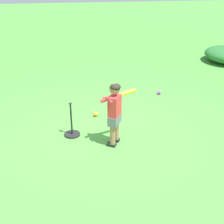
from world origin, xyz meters
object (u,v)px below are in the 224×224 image
(child_batter, at_px, (115,109))
(play_ball_behind_batter, at_px, (159,93))
(play_ball_by_bucket, at_px, (96,114))
(batting_tee, at_px, (72,130))

(child_batter, height_order, play_ball_behind_batter, child_batter)
(child_batter, distance_m, play_ball_by_bucket, 1.24)
(play_ball_behind_batter, distance_m, play_ball_by_bucket, 1.81)
(child_batter, bearing_deg, play_ball_by_bucket, 101.94)
(play_ball_by_bucket, relative_size, batting_tee, 0.16)
(play_ball_behind_batter, height_order, batting_tee, batting_tee)
(child_batter, xyz_separation_m, play_ball_behind_batter, (1.33, 1.97, -0.61))
(play_ball_behind_batter, bearing_deg, child_batter, -124.06)
(child_batter, distance_m, play_ball_behind_batter, 2.46)
(play_ball_behind_batter, height_order, play_ball_by_bucket, play_ball_by_bucket)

